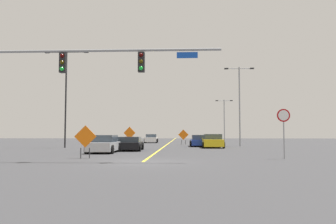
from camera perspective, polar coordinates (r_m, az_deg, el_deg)
name	(u,v)px	position (r m, az deg, el deg)	size (l,w,h in m)	color
ground	(143,162)	(17.43, -4.34, -8.55)	(144.94, 144.94, 0.00)	#38383A
road_centre_stripe	(171,141)	(57.56, 0.54, -5.08)	(0.16, 80.52, 0.01)	yellow
traffic_signal_assembly	(66,71)	(18.61, -17.10, 6.70)	(12.69, 0.44, 6.37)	gray
stop_sign	(284,124)	(20.50, 19.21, -1.90)	(0.76, 0.07, 2.91)	gray
street_lamp_near_left	(224,117)	(56.94, 9.62, -0.80)	(2.87, 0.24, 7.09)	gray
street_lamp_mid_left	(66,90)	(35.64, -17.09, 3.56)	(4.53, 0.24, 9.95)	black
street_lamp_near_right	(240,100)	(38.39, 12.16, 2.05)	(3.33, 0.24, 8.95)	gray
construction_sign_right_shoulder	(85,138)	(20.42, -13.99, -4.32)	(1.32, 0.10, 1.95)	orange
construction_sign_left_shoulder	(130,134)	(37.38, -6.61, -3.73)	(1.37, 0.35, 2.19)	orange
construction_sign_median_near	(183,135)	(43.14, 2.65, -4.00)	(1.34, 0.20, 1.93)	orange
car_white_approaching	(151,139)	(50.56, -2.89, -4.60)	(2.03, 4.00, 1.30)	white
car_yellow_near	(212,141)	(34.11, 7.61, -5.01)	(2.15, 4.26, 1.38)	gold
car_blue_far	(199,141)	(37.17, 5.31, -4.97)	(1.98, 4.28, 1.27)	#1E389E
car_black_mid	(130,144)	(28.73, -6.57, -5.42)	(2.29, 4.16, 1.17)	black
car_silver_passing	(104,144)	(25.82, -10.93, -5.44)	(2.05, 3.94, 1.34)	#B7BABF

